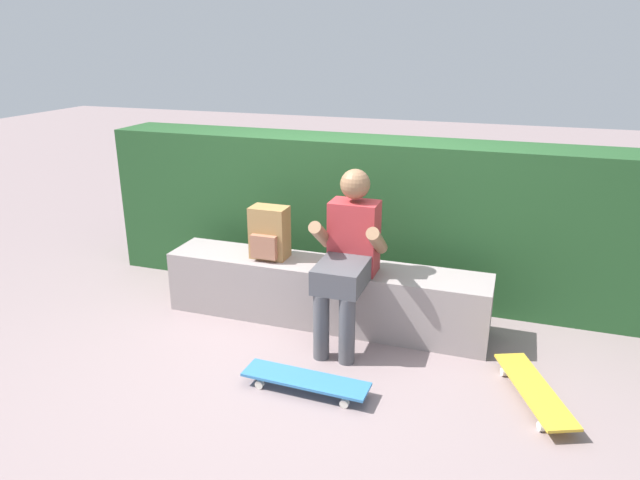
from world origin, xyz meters
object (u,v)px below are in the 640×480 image
at_px(backpack_on_bench, 269,233).
at_px(skateboard_beside_bench, 534,390).
at_px(bench_main, 324,293).
at_px(person_skater, 348,252).
at_px(skateboard_near_person, 306,380).

bearing_deg(backpack_on_bench, skateboard_beside_bench, -16.25).
xyz_separation_m(bench_main, person_skater, (0.25, -0.21, 0.43)).
xyz_separation_m(person_skater, backpack_on_bench, (-0.68, 0.20, -0.00)).
distance_m(bench_main, backpack_on_bench, 0.61).
bearing_deg(bench_main, person_skater, -40.65).
distance_m(bench_main, skateboard_near_person, 0.97).
bearing_deg(person_skater, skateboard_near_person, -94.21).
height_order(person_skater, skateboard_beside_bench, person_skater).
xyz_separation_m(skateboard_near_person, backpack_on_bench, (-0.63, 0.92, 0.59)).
bearing_deg(bench_main, skateboard_near_person, -78.34).
height_order(person_skater, skateboard_near_person, person_skater).
bearing_deg(bench_main, backpack_on_bench, -178.77).
height_order(bench_main, skateboard_near_person, bench_main).
height_order(skateboard_beside_bench, backpack_on_bench, backpack_on_bench).
distance_m(skateboard_near_person, backpack_on_bench, 1.27).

